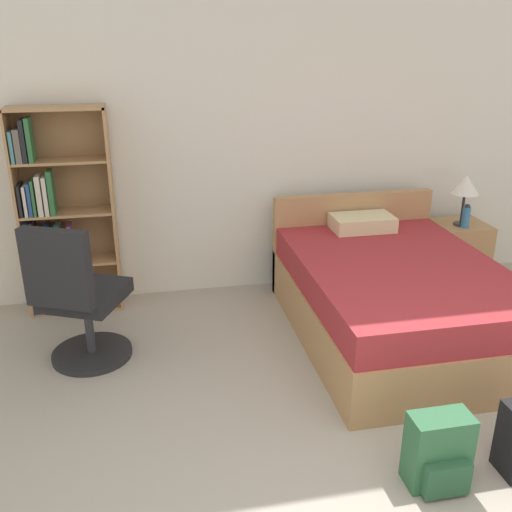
# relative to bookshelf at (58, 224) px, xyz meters

# --- Properties ---
(wall_back) EXTENTS (9.00, 0.06, 2.60)m
(wall_back) POSITION_rel_bookshelf_xyz_m (1.73, 0.19, 0.57)
(wall_back) COLOR silver
(wall_back) RESTS_ON ground_plane
(bookshelf) EXTENTS (0.71, 0.27, 1.62)m
(bookshelf) POSITION_rel_bookshelf_xyz_m (0.00, 0.00, 0.00)
(bookshelf) COLOR #AD7F51
(bookshelf) RESTS_ON ground_plane
(bed) EXTENTS (1.39, 1.94, 0.85)m
(bed) POSITION_rel_bookshelf_xyz_m (2.41, -0.91, -0.42)
(bed) COLOR #AD7F51
(bed) RESTS_ON ground_plane
(office_chair) EXTENTS (0.65, 0.70, 1.03)m
(office_chair) POSITION_rel_bookshelf_xyz_m (0.20, -0.89, -0.26)
(office_chair) COLOR #232326
(office_chair) RESTS_ON ground_plane
(nightstand) EXTENTS (0.43, 0.45, 0.55)m
(nightstand) POSITION_rel_bookshelf_xyz_m (3.38, -0.14, -0.45)
(nightstand) COLOR #AD7F51
(nightstand) RESTS_ON ground_plane
(table_lamp) EXTENTS (0.24, 0.24, 0.44)m
(table_lamp) POSITION_rel_bookshelf_xyz_m (3.35, -0.18, 0.17)
(table_lamp) COLOR #333333
(table_lamp) RESTS_ON nightstand
(water_bottle) EXTENTS (0.07, 0.07, 0.20)m
(water_bottle) POSITION_rel_bookshelf_xyz_m (3.35, -0.25, -0.08)
(water_bottle) COLOR teal
(water_bottle) RESTS_ON nightstand
(backpack_green) EXTENTS (0.31, 0.22, 0.39)m
(backpack_green) POSITION_rel_bookshelf_xyz_m (2.01, -2.40, -0.54)
(backpack_green) COLOR #2D603D
(backpack_green) RESTS_ON ground_plane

